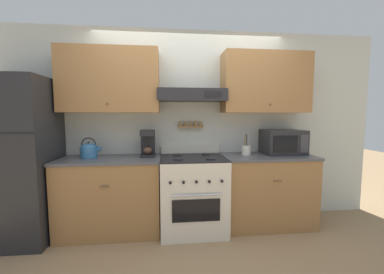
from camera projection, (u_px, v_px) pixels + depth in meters
name	position (u px, v px, depth m)	size (l,w,h in m)	color
ground_plane	(195.00, 240.00, 2.70)	(16.00, 16.00, 0.00)	#937551
wall_back	(190.00, 111.00, 3.13)	(5.20, 0.46, 2.55)	silver
counter_left	(111.00, 195.00, 2.87)	(1.20, 0.62, 0.92)	olive
counter_right	(266.00, 190.00, 3.08)	(1.16, 0.62, 0.92)	olive
stove_range	(193.00, 193.00, 2.93)	(0.79, 0.71, 1.02)	beige
refrigerator	(20.00, 160.00, 2.65)	(0.72, 0.74, 1.85)	#232326
tea_kettle	(89.00, 150.00, 2.84)	(0.25, 0.20, 0.25)	teal
coffee_maker	(148.00, 143.00, 2.93)	(0.17, 0.21, 0.33)	black
microwave	(283.00, 142.00, 3.11)	(0.52, 0.38, 0.32)	#232326
utensil_crock	(246.00, 150.00, 3.05)	(0.12, 0.12, 0.28)	silver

